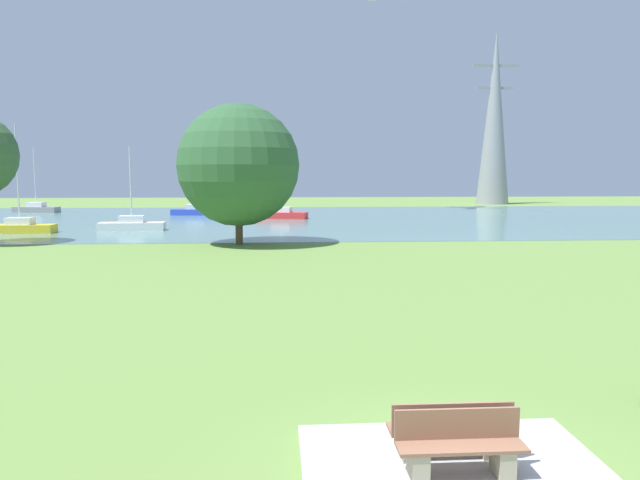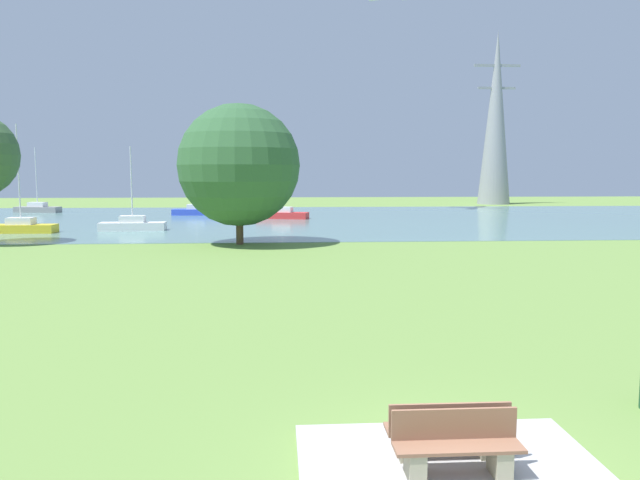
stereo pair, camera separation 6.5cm
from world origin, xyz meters
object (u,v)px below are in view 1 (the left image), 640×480
sailboat_white (132,225)px  sailboat_gray (36,208)px  bench_facing_inland (460,449)px  bench_facing_water (449,433)px  sailboat_yellow (20,227)px  tree_west_far (238,165)px  electricity_pylon (494,118)px  sailboat_blue (195,211)px  sailboat_red (282,214)px

sailboat_white → sailboat_gray: sailboat_gray is taller
bench_facing_inland → sailboat_white: size_ratio=0.29×
bench_facing_water → sailboat_yellow: (-20.86, 37.24, 0.00)m
sailboat_yellow → sailboat_white: 7.67m
sailboat_yellow → tree_west_far: tree_west_far is taller
bench_facing_inland → sailboat_gray: size_ratio=0.26×
bench_facing_water → tree_west_far: (-4.79, 29.02, 4.29)m
sailboat_white → electricity_pylon: (40.68, 37.58, 11.30)m
bench_facing_water → bench_facing_inland: bearing=-90.0°
sailboat_gray → tree_west_far: (23.83, -32.21, 4.29)m
bench_facing_inland → sailboat_blue: sailboat_blue is taller
sailboat_white → bench_facing_inland: bearing=-71.2°
bench_facing_inland → electricity_pylon: (27.35, 76.79, 11.29)m
sailboat_white → sailboat_gray: bearing=124.1°
bench_facing_inland → sailboat_red: (-2.05, 50.59, -0.03)m
sailboat_gray → sailboat_yellow: bearing=-72.1°
sailboat_yellow → sailboat_white: bearing=10.8°
bench_facing_water → tree_west_far: bearing=99.4°
sailboat_red → tree_west_far: 21.64m
sailboat_yellow → sailboat_red: 22.76m
bench_facing_inland → sailboat_yellow: sailboat_yellow is taller
sailboat_red → electricity_pylon: electricity_pylon is taller
sailboat_yellow → sailboat_blue: bearing=61.2°
bench_facing_inland → sailboat_blue: (-10.77, 56.10, -0.01)m
bench_facing_inland → sailboat_gray: 68.07m
bench_facing_inland → bench_facing_water: bearing=90.0°
sailboat_red → sailboat_blue: bearing=147.7°
bench_facing_water → electricity_pylon: bearing=70.3°
sailboat_blue → electricity_pylon: 44.82m
bench_facing_inland → sailboat_red: bearing=92.3°
sailboat_gray → tree_west_far: bearing=-53.5°
sailboat_blue → electricity_pylon: bearing=28.5°
sailboat_gray → bench_facing_water: bearing=-64.9°
sailboat_yellow → sailboat_white: (7.54, 1.43, -0.02)m
sailboat_red → sailboat_white: (-11.28, -11.38, 0.01)m
bench_facing_inland → sailboat_blue: bearing=100.9°
sailboat_gray → electricity_pylon: electricity_pylon is taller
bench_facing_water → electricity_pylon: (27.35, 76.25, 11.29)m
bench_facing_water → sailboat_blue: sailboat_blue is taller
electricity_pylon → sailboat_gray: bearing=-165.0°
sailboat_blue → sailboat_gray: (-17.85, 5.66, 0.01)m
bench_facing_inland → sailboat_gray: sailboat_gray is taller
sailboat_white → sailboat_yellow: bearing=-169.2°
sailboat_white → tree_west_far: bearing=-48.5°
bench_facing_water → sailboat_gray: (-28.62, 61.22, -0.01)m
sailboat_yellow → sailboat_red: (18.81, 12.81, -0.03)m
sailboat_yellow → sailboat_gray: (-7.76, 23.99, -0.01)m
bench_facing_water → sailboat_red: size_ratio=0.35×
bench_facing_water → tree_west_far: tree_west_far is taller
sailboat_red → sailboat_white: sailboat_white is taller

